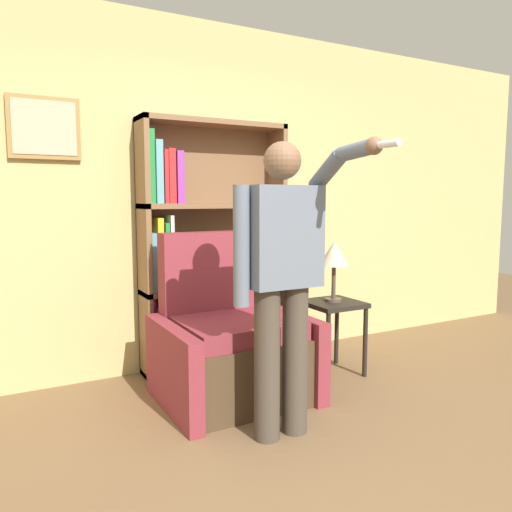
{
  "coord_description": "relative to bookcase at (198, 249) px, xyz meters",
  "views": [
    {
      "loc": [
        -1.43,
        -1.83,
        1.38
      ],
      "look_at": [
        0.04,
        0.86,
        1.03
      ],
      "focal_mm": 35.0,
      "sensor_mm": 36.0,
      "label": 1
    }
  ],
  "objects": [
    {
      "name": "side_table",
      "position": [
        0.89,
        -0.61,
        -0.51
      ],
      "size": [
        0.41,
        0.41,
        0.58
      ],
      "color": "black",
      "rests_on": "ground_plane"
    },
    {
      "name": "armchair",
      "position": [
        -0.02,
        -0.63,
        -0.62
      ],
      "size": [
        1.0,
        0.85,
        1.14
      ],
      "color": "#4C3823",
      "rests_on": "ground_plane"
    },
    {
      "name": "bookcase",
      "position": [
        0.0,
        0.0,
        0.0
      ],
      "size": [
        1.2,
        0.28,
        1.99
      ],
      "color": "brown",
      "rests_on": "ground_plane"
    },
    {
      "name": "wall_back",
      "position": [
        -0.06,
        0.16,
        0.42
      ],
      "size": [
        8.0,
        0.11,
        2.8
      ],
      "color": "tan",
      "rests_on": "ground_plane"
    },
    {
      "name": "table_lamp",
      "position": [
        0.89,
        -0.61,
        -0.04
      ],
      "size": [
        0.24,
        0.24,
        0.47
      ],
      "color": "#4C4233",
      "rests_on": "side_table"
    },
    {
      "name": "person_standing",
      "position": [
        -0.02,
        -1.32,
        -0.01
      ],
      "size": [
        0.57,
        0.78,
        1.7
      ],
      "color": "#473D33",
      "rests_on": "ground_plane"
    },
    {
      "name": "ground_plane",
      "position": [
        -0.06,
        -1.87,
        -0.98
      ],
      "size": [
        14.0,
        14.0,
        0.0
      ],
      "primitive_type": "plane",
      "color": "brown"
    }
  ]
}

